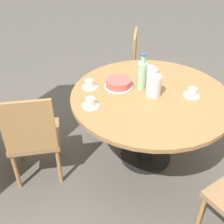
{
  "coord_description": "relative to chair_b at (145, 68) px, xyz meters",
  "views": [
    {
      "loc": [
        -1.97,
        0.56,
        1.99
      ],
      "look_at": [
        0.0,
        0.33,
        0.57
      ],
      "focal_mm": 45.0,
      "sensor_mm": 36.0,
      "label": 1
    }
  ],
  "objects": [
    {
      "name": "water_bottle",
      "position": [
        -0.87,
        0.24,
        0.39
      ],
      "size": [
        0.08,
        0.08,
        0.32
      ],
      "color": "#99C6A3",
      "rests_on": "dining_table"
    },
    {
      "name": "plate_stack",
      "position": [
        -0.6,
        0.12,
        0.28
      ],
      "size": [
        0.19,
        0.19,
        0.04
      ],
      "color": "white",
      "rests_on": "dining_table"
    },
    {
      "name": "chair_c",
      "position": [
        -1.12,
        1.18,
        0.0
      ],
      "size": [
        0.44,
        0.44,
        0.89
      ],
      "rotation": [
        0.0,
        0.0,
        7.91
      ],
      "color": "#A87A47",
      "rests_on": "ground_plane"
    },
    {
      "name": "cup_b",
      "position": [
        -1.11,
        0.7,
        0.29
      ],
      "size": [
        0.14,
        0.14,
        0.07
      ],
      "color": "white",
      "rests_on": "dining_table"
    },
    {
      "name": "ground_plane",
      "position": [
        -0.99,
        0.18,
        -0.47
      ],
      "size": [
        14.0,
        14.0,
        0.0
      ],
      "primitive_type": "plane",
      "color": "#56514C"
    },
    {
      "name": "cake_main",
      "position": [
        -0.84,
        0.44,
        0.29
      ],
      "size": [
        0.25,
        0.25,
        0.07
      ],
      "color": "silver",
      "rests_on": "dining_table"
    },
    {
      "name": "coffee_pot",
      "position": [
        -1.01,
        0.17,
        0.36
      ],
      "size": [
        0.13,
        0.13,
        0.22
      ],
      "color": "silver",
      "rests_on": "dining_table"
    },
    {
      "name": "chair_b",
      "position": [
        0.0,
        0.0,
        0.0
      ],
      "size": [
        0.51,
        0.51,
        0.89
      ],
      "rotation": [
        0.0,
        0.0,
        6.04
      ],
      "color": "#A87A47",
      "rests_on": "ground_plane"
    },
    {
      "name": "dining_table",
      "position": [
        -0.99,
        0.18,
        0.12
      ],
      "size": [
        1.36,
        1.36,
        0.72
      ],
      "color": "black",
      "rests_on": "ground_plane"
    },
    {
      "name": "cup_a",
      "position": [
        -0.82,
        0.69,
        0.29
      ],
      "size": [
        0.14,
        0.14,
        0.07
      ],
      "color": "white",
      "rests_on": "dining_table"
    },
    {
      "name": "cup_c",
      "position": [
        -1.05,
        -0.16,
        0.29
      ],
      "size": [
        0.14,
        0.14,
        0.07
      ],
      "color": "white",
      "rests_on": "dining_table"
    }
  ]
}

